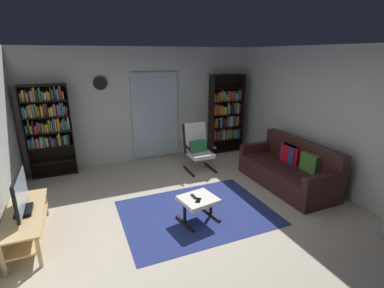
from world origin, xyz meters
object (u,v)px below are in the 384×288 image
Objects in this scene: bookshelf_near_sofa at (226,115)px; tv_remote at (194,196)px; ottoman at (198,202)px; cell_phone at (198,200)px; lounge_armchair at (198,146)px; wall_clock at (100,83)px; television at (21,195)px; bookshelf_near_tv at (48,124)px; tv_stand at (26,222)px; leather_sofa at (289,170)px.

bookshelf_near_sofa is 3.43m from tv_remote.
ottoman is (-1.99, -2.74, -0.64)m from bookshelf_near_sofa.
cell_phone is at bearing -84.98° from tv_remote.
tv_remote is (-0.88, -1.82, -0.15)m from lounge_armchair.
wall_clock is at bearing 105.00° from tv_remote.
tv_remote is at bearing -9.55° from television.
television is 2.40m from bookshelf_near_tv.
tv_stand is 0.68× the size of bookshelf_near_sofa.
leather_sofa is 2.21m from cell_phone.
lounge_armchair is at bearing -30.02° from wall_clock.
leather_sofa is at bearing 0.08° from television.
lounge_armchair is 7.10× the size of tv_remote.
wall_clock is at bearing 141.29° from leather_sofa.
bookshelf_near_sofa reaches higher than bookshelf_near_tv.
lounge_armchair is 2.06m from ottoman.
lounge_armchair is at bearing 24.42° from television.
ottoman is at bearing -113.96° from lounge_armchair.
leather_sofa is (0.12, -2.30, -0.64)m from bookshelf_near_sofa.
lounge_armchair is (-1.28, 1.43, 0.22)m from leather_sofa.
television is 4.47m from leather_sofa.
tv_remote is at bearing -115.89° from lounge_armchair.
ottoman is at bearing -126.03° from bookshelf_near_sofa.
tv_stand reaches higher than ottoman.
tv_remote is at bearing -127.25° from bookshelf_near_sofa.
leather_sofa is (4.45, 0.01, 0.02)m from tv_stand.
bookshelf_near_sofa reaches higher than leather_sofa.
wall_clock is at bearing 176.55° from bookshelf_near_sofa.
ottoman is (2.08, -2.79, -0.78)m from bookshelf_near_tv.
bookshelf_near_sofa is 2.39m from leather_sofa.
cell_phone is at bearing -72.49° from wall_clock.
bookshelf_near_tv is 3.11m from lounge_armchair.
bookshelf_near_tv is 3.17× the size of ottoman.
television is 2.41m from ottoman.
bookshelf_near_sofa reaches higher than cell_phone.
television is at bearing -151.95° from bookshelf_near_sofa.
television is 0.44× the size of bookshelf_near_tv.
bookshelf_near_sofa is 6.79× the size of wall_clock.
ottoman is at bearing -71.46° from wall_clock.
lounge_armchair reaches higher than cell_phone.
bookshelf_near_sofa reaches higher than lounge_armchair.
television is (0.00, 0.00, 0.40)m from tv_stand.
bookshelf_near_sofa reaches higher than ottoman.
wall_clock reaches higher than bookshelf_near_tv.
cell_phone is (-2.15, -0.52, 0.07)m from leather_sofa.
tv_stand is 2.36m from cell_phone.
ottoman is at bearing 102.17° from cell_phone.
ottoman is (2.34, -0.43, 0.01)m from tv_stand.
wall_clock reaches higher than tv_stand.
tv_stand is 0.72× the size of bookshelf_near_tv.
bookshelf_near_sofa is 3.11m from wall_clock.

